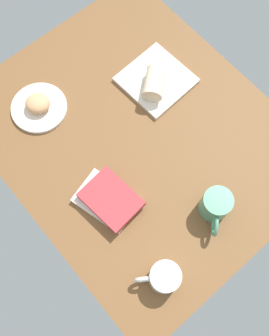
# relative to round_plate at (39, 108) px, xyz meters

# --- Properties ---
(dining_table) EXTENTS (1.10, 0.90, 0.04)m
(dining_table) POSITION_rel_round_plate_xyz_m (0.30, 0.20, -0.03)
(dining_table) COLOR brown
(dining_table) RESTS_ON ground
(round_plate) EXTENTS (0.20, 0.20, 0.01)m
(round_plate) POSITION_rel_round_plate_xyz_m (0.00, 0.00, 0.00)
(round_plate) COLOR silver
(round_plate) RESTS_ON dining_table
(scone_pastry) EXTENTS (0.11, 0.12, 0.05)m
(scone_pastry) POSITION_rel_round_plate_xyz_m (0.00, 0.00, 0.03)
(scone_pastry) COLOR tan
(scone_pastry) RESTS_ON round_plate
(square_plate) EXTENTS (0.24, 0.24, 0.02)m
(square_plate) POSITION_rel_round_plate_xyz_m (0.18, 0.39, 0.00)
(square_plate) COLOR silver
(square_plate) RESTS_ON dining_table
(sauce_cup) EXTENTS (0.06, 0.06, 0.02)m
(sauce_cup) POSITION_rel_round_plate_xyz_m (0.15, 0.43, 0.02)
(sauce_cup) COLOR silver
(sauce_cup) RESTS_ON square_plate
(breakfast_wrap) EXTENTS (0.13, 0.13, 0.07)m
(breakfast_wrap) POSITION_rel_round_plate_xyz_m (0.21, 0.36, 0.04)
(breakfast_wrap) COLOR beige
(breakfast_wrap) RESTS_ON square_plate
(book_stack) EXTENTS (0.22, 0.18, 0.05)m
(book_stack) POSITION_rel_round_plate_xyz_m (0.43, -0.03, 0.02)
(book_stack) COLOR silver
(book_stack) RESTS_ON dining_table
(coffee_mug) EXTENTS (0.10, 0.13, 0.09)m
(coffee_mug) POSITION_rel_round_plate_xyz_m (0.72, -0.06, 0.04)
(coffee_mug) COLOR white
(coffee_mug) RESTS_ON dining_table
(second_mug) EXTENTS (0.12, 0.12, 0.10)m
(second_mug) POSITION_rel_round_plate_xyz_m (0.66, 0.21, 0.05)
(second_mug) COLOR #4C8C6B
(second_mug) RESTS_ON dining_table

